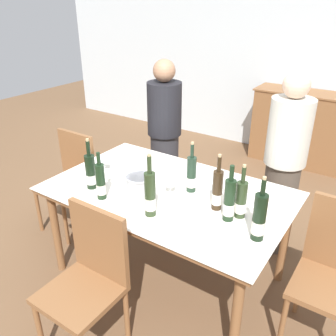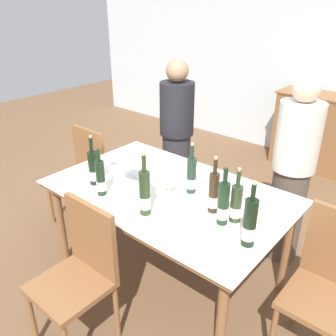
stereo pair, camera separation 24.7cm
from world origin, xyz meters
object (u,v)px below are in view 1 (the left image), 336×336
at_px(wine_bottle_0, 91,172).
at_px(wine_bottle_4, 191,175).
at_px(wine_glass_2, 104,161).
at_px(sideboard_cabinet, 315,131).
at_px(wine_bottle_7, 259,218).
at_px(wine_bottle_5, 229,201).
at_px(chair_right_end, 335,268).
at_px(wine_glass_1, 241,185).
at_px(wine_bottle_1, 150,195).
at_px(wine_bottle_2, 217,191).
at_px(wine_bottle_6, 101,182).
at_px(chair_left_end, 70,175).
at_px(wine_bottle_3, 241,200).
at_px(chair_near_front, 89,274).
at_px(person_host, 165,138).
at_px(ice_bucket, 139,187).
at_px(dining_table, 168,199).
at_px(wine_glass_0, 97,169).
at_px(wine_glass_3, 170,183).
at_px(person_guest_left, 284,168).

height_order(wine_bottle_0, wine_bottle_4, wine_bottle_0).
bearing_deg(wine_bottle_4, wine_glass_2, -172.05).
relative_size(sideboard_cabinet, wine_bottle_7, 4.03).
relative_size(wine_bottle_5, chair_right_end, 0.38).
relative_size(wine_bottle_5, wine_glass_1, 2.74).
distance_m(wine_bottle_1, wine_bottle_2, 0.43).
bearing_deg(wine_bottle_6, chair_left_end, 152.84).
bearing_deg(wine_bottle_5, wine_bottle_4, 153.94).
distance_m(wine_bottle_3, chair_near_front, 1.02).
xyz_separation_m(wine_bottle_1, person_host, (-0.71, 1.19, -0.15)).
distance_m(wine_bottle_2, wine_bottle_3, 0.16).
bearing_deg(wine_bottle_2, wine_bottle_4, 156.80).
height_order(ice_bucket, chair_near_front, ice_bucket).
relative_size(wine_bottle_4, wine_bottle_7, 0.94).
distance_m(dining_table, chair_left_end, 1.17).
bearing_deg(chair_left_end, person_host, 56.48).
xyz_separation_m(wine_bottle_5, wine_bottle_7, (0.22, -0.08, 0.00)).
xyz_separation_m(wine_bottle_1, wine_glass_0, (-0.61, 0.16, -0.06)).
relative_size(sideboard_cabinet, dining_table, 0.94).
xyz_separation_m(ice_bucket, person_host, (-0.54, 1.09, -0.11)).
xyz_separation_m(wine_bottle_7, wine_glass_3, (-0.69, 0.14, -0.05)).
bearing_deg(sideboard_cabinet, wine_bottle_3, -86.94).
xyz_separation_m(wine_bottle_2, chair_near_front, (-0.44, -0.74, -0.36)).
distance_m(wine_bottle_6, chair_near_front, 0.61).
bearing_deg(ice_bucket, wine_bottle_4, 53.53).
distance_m(dining_table, wine_glass_2, 0.62).
height_order(wine_bottle_0, wine_bottle_7, wine_bottle_7).
bearing_deg(wine_bottle_5, wine_glass_2, 175.84).
bearing_deg(person_guest_left, chair_left_end, -156.56).
relative_size(wine_glass_0, chair_left_end, 0.14).
relative_size(wine_bottle_4, wine_bottle_6, 1.10).
height_order(wine_bottle_5, wine_glass_3, wine_bottle_5).
bearing_deg(chair_right_end, wine_bottle_1, -159.14).
xyz_separation_m(dining_table, wine_bottle_0, (-0.49, -0.27, 0.19)).
relative_size(wine_bottle_0, person_guest_left, 0.25).
bearing_deg(wine_glass_0, dining_table, 16.60).
distance_m(ice_bucket, person_host, 1.22).
distance_m(wine_glass_0, chair_right_end, 1.73).
xyz_separation_m(wine_bottle_1, wine_bottle_7, (0.65, 0.14, -0.01)).
xyz_separation_m(ice_bucket, wine_bottle_6, (-0.23, -0.13, 0.03)).
relative_size(chair_right_end, person_guest_left, 0.63).
relative_size(wine_glass_2, wine_glass_3, 0.96).
distance_m(wine_bottle_6, wine_bottle_7, 1.07).
relative_size(sideboard_cabinet, wine_bottle_5, 4.31).
bearing_deg(dining_table, person_guest_left, 55.55).
bearing_deg(sideboard_cabinet, person_host, -118.85).
distance_m(sideboard_cabinet, wine_bottle_0, 3.19).
bearing_deg(wine_bottle_1, chair_right_end, 20.86).
xyz_separation_m(ice_bucket, wine_bottle_5, (0.60, 0.12, 0.04)).
bearing_deg(wine_glass_2, wine_glass_0, -65.26).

